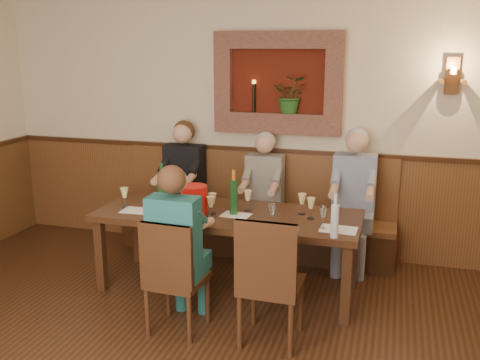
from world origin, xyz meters
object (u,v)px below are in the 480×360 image
(chair_near_left, at_px, (177,298))
(wine_bottle_green_a, at_px, (234,196))
(dining_table, at_px, (228,220))
(person_bench_left, at_px, (182,198))
(bench, at_px, (254,224))
(person_bench_mid, at_px, (263,208))
(spittoon_bucket, at_px, (194,201))
(water_bottle, at_px, (335,220))
(person_chair_front, at_px, (179,261))
(chair_near_right, at_px, (271,306))
(wine_bottle_green_b, at_px, (162,189))
(person_bench_right, at_px, (352,212))

(chair_near_left, relative_size, wine_bottle_green_a, 2.33)
(wine_bottle_green_a, bearing_deg, chair_near_left, -105.54)
(dining_table, bearing_deg, wine_bottle_green_a, -27.06)
(person_bench_left, bearing_deg, bench, 7.58)
(wine_bottle_green_a, bearing_deg, person_bench_mid, 86.47)
(spittoon_bucket, distance_m, water_bottle, 1.29)
(person_bench_left, relative_size, person_chair_front, 1.06)
(bench, bearing_deg, wine_bottle_green_a, -86.18)
(dining_table, xyz_separation_m, bench, (0.00, 0.94, -0.35))
(chair_near_right, relative_size, wine_bottle_green_b, 2.48)
(chair_near_right, relative_size, person_bench_mid, 0.76)
(bench, relative_size, wine_bottle_green_b, 7.22)
(person_bench_left, relative_size, spittoon_bucket, 5.26)
(chair_near_right, relative_size, spittoon_bucket, 3.75)
(person_chair_front, bearing_deg, person_bench_mid, 80.20)
(person_bench_mid, height_order, water_bottle, person_bench_mid)
(person_bench_right, relative_size, water_bottle, 4.04)
(person_chair_front, bearing_deg, chair_near_left, -90.84)
(chair_near_right, distance_m, person_bench_left, 2.17)
(person_bench_left, distance_m, person_bench_right, 1.85)
(chair_near_left, bearing_deg, person_bench_left, 113.69)
(person_bench_left, height_order, person_bench_mid, person_bench_left)
(wine_bottle_green_b, bearing_deg, wine_bottle_green_a, -2.89)
(person_bench_left, xyz_separation_m, wine_bottle_green_b, (0.15, -0.83, 0.32))
(spittoon_bucket, distance_m, wine_bottle_green_b, 0.43)
(person_bench_mid, bearing_deg, chair_near_right, -73.87)
(bench, distance_m, chair_near_left, 1.80)
(person_bench_left, bearing_deg, person_bench_right, 0.00)
(spittoon_bucket, bearing_deg, bench, 76.69)
(wine_bottle_green_b, relative_size, water_bottle, 1.16)
(person_bench_right, distance_m, wine_bottle_green_b, 1.93)
(person_chair_front, relative_size, spittoon_bucket, 4.98)
(chair_near_left, height_order, spittoon_bucket, spittoon_bucket)
(person_bench_right, xyz_separation_m, wine_bottle_green_b, (-1.71, -0.83, 0.33))
(wine_bottle_green_b, xyz_separation_m, water_bottle, (1.66, -0.39, -0.03))
(person_bench_right, bearing_deg, chair_near_right, -105.73)
(wine_bottle_green_b, bearing_deg, bench, 55.31)
(dining_table, distance_m, person_bench_left, 1.16)
(spittoon_bucket, bearing_deg, person_bench_mid, 69.24)
(wine_bottle_green_a, bearing_deg, water_bottle, -20.69)
(person_chair_front, xyz_separation_m, wine_bottle_green_a, (0.23, 0.75, 0.36))
(person_bench_mid, height_order, spittoon_bucket, person_bench_mid)
(person_chair_front, xyz_separation_m, wine_bottle_green_b, (-0.49, 0.78, 0.36))
(dining_table, bearing_deg, water_bottle, -21.12)
(person_bench_left, height_order, person_bench_right, person_bench_left)
(spittoon_bucket, height_order, wine_bottle_green_a, wine_bottle_green_a)
(chair_near_left, xyz_separation_m, wine_bottle_green_b, (-0.49, 0.85, 0.65))
(person_bench_mid, bearing_deg, water_bottle, -54.13)
(person_bench_mid, height_order, person_chair_front, person_chair_front)
(spittoon_bucket, bearing_deg, person_bench_left, 118.03)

